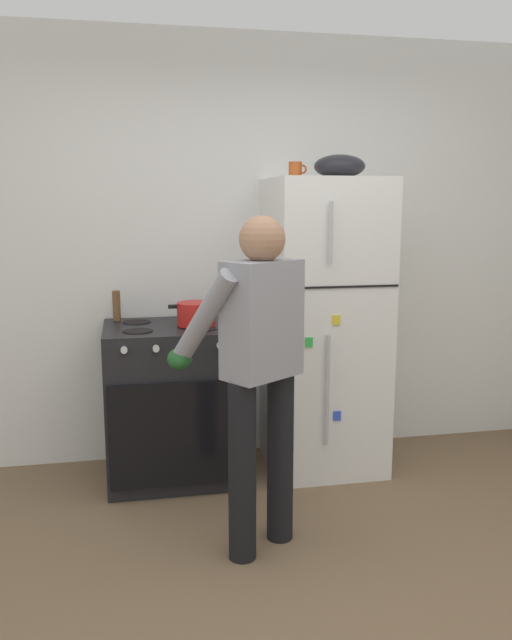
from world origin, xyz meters
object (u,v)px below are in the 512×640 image
red_pot (196,314)px  stove_range (170,403)px  person_cook (257,356)px  mixing_bowl (339,166)px  pepper_mill (117,306)px  coffee_mug (296,170)px  refrigerator (324,326)px

red_pot → stove_range: bearing=166.1°
person_cook → mixing_bowl: 1.47m
pepper_mill → mixing_bowl: mixing_bowl is taller
stove_range → red_pot: (0.16, -0.04, 0.55)m
stove_range → coffee_mug: coffee_mug is taller
coffee_mug → mixing_bowl: size_ratio=0.37×
refrigerator → mixing_bowl: size_ratio=5.89×
red_pot → coffee_mug: 1.05m
person_cook → refrigerator: bearing=56.4°
refrigerator → red_pot: bearing=-176.4°
stove_range → person_cook: bearing=-68.9°
person_cook → mixing_bowl: size_ratio=5.23×
refrigerator → stove_range: refrigerator is taller
red_pot → person_cook: bearing=-77.6°
refrigerator → red_pot: (-0.80, -0.05, 0.11)m
stove_range → pepper_mill: (-0.30, 0.21, 0.57)m
stove_range → mixing_bowl: bearing=0.6°
coffee_mug → refrigerator: bearing=-15.8°
stove_range → pepper_mill: bearing=145.0°
pepper_mill → mixing_bowl: 1.59m
person_cook → red_pot: bearing=102.4°
refrigerator → coffee_mug: (-0.18, 0.05, 0.95)m
stove_range → red_pot: 0.57m
stove_range → mixing_bowl: 1.75m
coffee_mug → mixing_bowl: mixing_bowl is taller
person_cook → coffee_mug: size_ratio=14.28×
coffee_mug → red_pot: bearing=-170.9°
coffee_mug → mixing_bowl: (0.26, -0.05, 0.02)m
pepper_mill → mixing_bowl: size_ratio=0.60×
refrigerator → person_cook: size_ratio=1.13×
person_cook → pepper_mill: bearing=120.2°
pepper_mill → red_pot: bearing=-28.5°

